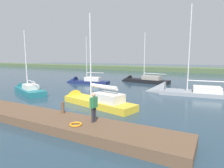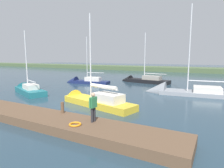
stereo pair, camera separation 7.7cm
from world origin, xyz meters
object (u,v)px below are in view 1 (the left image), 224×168
Objects in this scene: life_ring_buoy at (76,124)px; sailboat_outer_mooring at (83,82)px; sailboat_near_dock at (178,93)px; sailboat_mid_channel at (141,81)px; sailboat_inner_slip at (90,101)px; person_on_dock at (94,105)px; sailboat_behind_pier at (27,91)px; mooring_post_near at (63,108)px.

sailboat_outer_mooring is (12.06, -16.63, -0.43)m from life_ring_buoy.
sailboat_mid_channel is at bearing -52.99° from sailboat_near_dock.
sailboat_near_dock is at bearing 160.84° from sailboat_outer_mooring.
sailboat_inner_slip is 1.05× the size of sailboat_outer_mooring.
sailboat_outer_mooring is 20.21m from person_on_dock.
sailboat_behind_pier is at bearing 68.11° from sailboat_mid_channel.
sailboat_mid_channel is 1.11× the size of sailboat_behind_pier.
sailboat_mid_channel reaches higher than sailboat_behind_pier.
sailboat_inner_slip reaches higher than mooring_post_near.
sailboat_near_dock reaches higher than sailboat_behind_pier.
person_on_dock is (-2.70, 0.47, 0.59)m from mooring_post_near.
sailboat_behind_pier is at bearing -27.62° from mooring_post_near.
sailboat_inner_slip is (1.01, -4.51, -0.64)m from mooring_post_near.
sailboat_inner_slip is 6.33m from person_on_dock.
life_ring_buoy is (-2.15, 1.37, -0.31)m from mooring_post_near.
person_on_dock reaches higher than mooring_post_near.
sailboat_behind_pier reaches higher than person_on_dock.
sailboat_inner_slip is (3.16, -5.88, -0.33)m from life_ring_buoy.
mooring_post_near is 12.09m from sailboat_behind_pier.
sailboat_behind_pier is at bearing 19.16° from sailboat_near_dock.
sailboat_outer_mooring is (8.90, -10.75, -0.10)m from sailboat_inner_slip.
person_on_dock is (-0.55, -0.90, 0.89)m from life_ring_buoy.
sailboat_mid_channel is 5.29× the size of person_on_dock.
sailboat_outer_mooring is (-0.78, -9.66, -0.04)m from sailboat_behind_pier.
sailboat_behind_pier is at bearing 74.60° from sailboat_outer_mooring.
person_on_dock is at bearing 117.96° from sailboat_outer_mooring.
sailboat_mid_channel is 10.19m from sailboat_near_dock.
person_on_dock is (-12.62, 15.73, 1.33)m from sailboat_outer_mooring.
person_on_dock is (-3.71, 4.98, 1.23)m from sailboat_inner_slip.
sailboat_near_dock is (-4.90, -13.08, -0.74)m from mooring_post_near.
sailboat_near_dock is at bearing -111.13° from sailboat_inner_slip.
mooring_post_near is 1.09× the size of life_ring_buoy.
sailboat_near_dock reaches higher than sailboat_mid_channel.
life_ring_buoy is 6.68m from sailboat_inner_slip.
sailboat_outer_mooring is (9.91, -15.26, -0.74)m from mooring_post_near.
sailboat_mid_channel is at bearing -78.95° from life_ring_buoy.
life_ring_buoy is 20.55m from sailboat_outer_mooring.
sailboat_inner_slip is at bearing -61.72° from life_ring_buoy.
sailboat_inner_slip is at bearing 48.95° from sailboat_near_dock.
sailboat_outer_mooring is at bearing -14.84° from sailboat_near_dock.
sailboat_outer_mooring is (7.80, 5.22, -0.07)m from sailboat_mid_channel.
sailboat_outer_mooring reaches higher than mooring_post_near.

